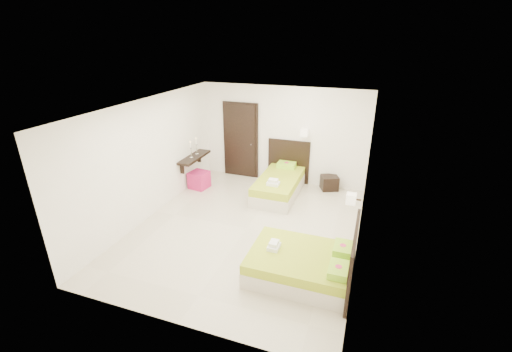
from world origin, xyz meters
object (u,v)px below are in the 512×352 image
(bed_double, at_px, (305,264))
(nightstand, at_px, (329,183))
(bed_single, at_px, (280,183))
(ottoman, at_px, (199,180))

(bed_double, relative_size, nightstand, 4.04)
(bed_double, height_order, nightstand, bed_double)
(bed_single, xyz_separation_m, bed_double, (1.28, -3.00, -0.03))
(nightstand, height_order, ottoman, ottoman)
(bed_double, distance_m, ottoman, 4.32)
(bed_single, xyz_separation_m, nightstand, (1.16, 0.69, -0.10))
(nightstand, xyz_separation_m, ottoman, (-3.29, -1.04, 0.04))
(bed_single, relative_size, bed_double, 1.12)
(bed_single, distance_m, nightstand, 1.35)
(bed_double, distance_m, nightstand, 3.70)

